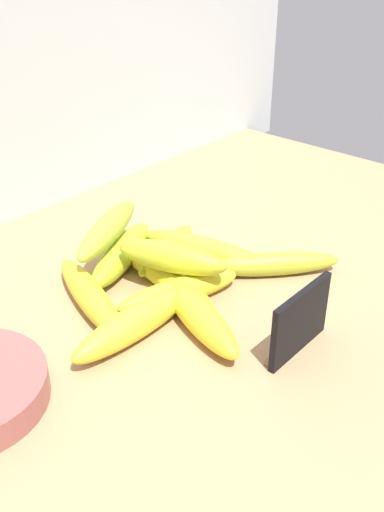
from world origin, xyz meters
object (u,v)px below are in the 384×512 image
(banana_9, at_px, (108,229))
(banana_6, at_px, (273,264))
(chalkboard_sign, at_px, (300,323))
(banana_1, at_px, (199,315))
(banana_5, at_px, (166,250))
(banana_8, at_px, (204,248))
(banana_7, at_px, (166,277))
(banana_4, at_px, (122,254))
(banana_2, at_px, (137,321))
(banana_0, at_px, (90,296))
(banana_3, at_px, (180,292))
(banana_10, at_px, (172,257))

(banana_9, bearing_deg, banana_6, -54.10)
(chalkboard_sign, distance_m, banana_9, 0.31)
(banana_1, relative_size, banana_5, 1.14)
(banana_5, bearing_deg, banana_9, 144.95)
(banana_5, bearing_deg, chalkboard_sign, -100.85)
(banana_1, relative_size, banana_6, 0.94)
(banana_5, height_order, banana_9, banana_9)
(banana_5, bearing_deg, banana_6, -64.01)
(banana_1, bearing_deg, banana_6, 1.60)
(banana_8, bearing_deg, banana_7, -174.02)
(chalkboard_sign, height_order, banana_4, chalkboard_sign)
(banana_2, bearing_deg, banana_1, -38.96)
(banana_0, relative_size, banana_1, 1.11)
(banana_3, bearing_deg, banana_10, 62.46)
(banana_1, relative_size, banana_7, 0.95)
(banana_6, height_order, banana_8, banana_8)
(banana_2, height_order, banana_3, banana_2)
(banana_3, relative_size, banana_4, 0.95)
(banana_0, relative_size, banana_7, 1.06)
(chalkboard_sign, xyz_separation_m, banana_9, (-0.02, 0.31, 0.02))
(banana_8, bearing_deg, banana_2, -163.44)
(chalkboard_sign, distance_m, banana_0, 0.27)
(banana_8, xyz_separation_m, banana_10, (-0.09, -0.02, 0.03))
(banana_3, height_order, banana_7, banana_3)
(banana_2, xyz_separation_m, banana_8, (0.20, 0.06, -0.00))
(banana_1, height_order, banana_4, same)
(banana_4, bearing_deg, banana_0, -154.26)
(banana_7, bearing_deg, banana_9, 97.06)
(banana_0, bearing_deg, chalkboard_sign, -66.70)
(banana_9, relative_size, banana_10, 1.19)
(banana_5, bearing_deg, banana_2, -147.38)
(banana_0, bearing_deg, banana_9, 34.70)
(banana_3, distance_m, banana_7, 0.04)
(banana_3, bearing_deg, banana_6, -19.32)
(chalkboard_sign, relative_size, banana_2, 0.55)
(banana_8, relative_size, banana_9, 1.12)
(banana_1, relative_size, banana_3, 1.03)
(banana_9, bearing_deg, banana_3, -91.02)
(banana_6, xyz_separation_m, banana_9, (-0.14, 0.19, 0.04))
(banana_1, height_order, banana_5, banana_1)
(banana_0, bearing_deg, banana_6, -29.85)
(chalkboard_sign, height_order, banana_9, chalkboard_sign)
(banana_8, bearing_deg, banana_9, 139.45)
(banana_0, distance_m, banana_5, 0.16)
(chalkboard_sign, relative_size, banana_6, 0.57)
(banana_4, xyz_separation_m, banana_7, (0.00, -0.09, -0.00))
(banana_6, bearing_deg, banana_4, 125.48)
(banana_5, relative_size, banana_7, 0.83)
(banana_3, bearing_deg, banana_2, -175.72)
(banana_4, bearing_deg, banana_9, 131.14)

